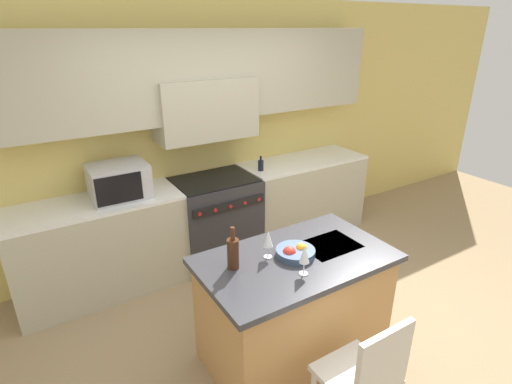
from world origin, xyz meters
TOP-DOWN VIEW (x-y plane):
  - ground_plane at (0.00, 0.00)m, footprint 10.00×10.00m
  - back_cabinetry at (0.00, 1.89)m, footprint 10.00×0.46m
  - back_counter at (-0.00, 1.64)m, footprint 3.94×0.62m
  - range_stove at (0.00, 1.62)m, footprint 0.86×0.70m
  - microwave at (-0.96, 1.64)m, footprint 0.51×0.42m
  - kitchen_island at (-0.14, -0.00)m, footprint 1.40×0.83m
  - island_chair at (-0.21, -0.79)m, footprint 0.42×0.40m
  - wine_bottle at (-0.59, 0.11)m, footprint 0.08×0.08m
  - wine_glass_near at (-0.23, -0.20)m, footprint 0.07×0.07m
  - wine_glass_far at (-0.32, 0.10)m, footprint 0.07×0.07m
  - fruit_bowl at (-0.14, 0.01)m, footprint 0.28×0.28m
  - oil_bottle_on_counter at (0.55, 1.58)m, footprint 0.06×0.06m

SIDE VIEW (x-z plane):
  - ground_plane at x=0.00m, z-range 0.00..0.00m
  - kitchen_island at x=-0.14m, z-range 0.00..0.90m
  - range_stove at x=0.00m, z-range 0.00..0.94m
  - back_counter at x=0.00m, z-range 0.00..0.94m
  - island_chair at x=-0.21m, z-range 0.06..0.99m
  - fruit_bowl at x=-0.14m, z-range 0.87..0.97m
  - oil_bottle_on_counter at x=0.55m, z-range 0.92..1.09m
  - wine_bottle at x=-0.59m, z-range 0.86..1.16m
  - wine_glass_near at x=-0.23m, z-range 0.93..1.14m
  - wine_glass_far at x=-0.32m, z-range 0.93..1.14m
  - microwave at x=-0.96m, z-range 0.94..1.26m
  - back_cabinetry at x=0.00m, z-range 0.26..2.96m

